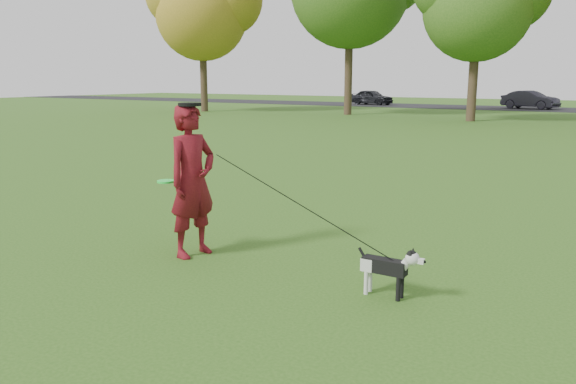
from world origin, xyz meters
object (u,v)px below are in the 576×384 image
Objects in this scene: dog at (390,266)px; car_left at (372,97)px; man at (192,181)px; car_mid at (530,100)px.

car_left reaches higher than dog.
car_mid is at bearing 11.01° from man.
man is 2.79m from dog.
car_left is 0.93× the size of car_mid.
man is 0.52× the size of car_left.
car_mid is (-2.03, 40.04, -0.30)m from man.
car_left is (-17.46, 40.08, 0.31)m from dog.
car_mid is at bearing -78.83° from car_left.
car_left is at bearing 113.53° from dog.
car_left is at bearing 28.31° from man.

